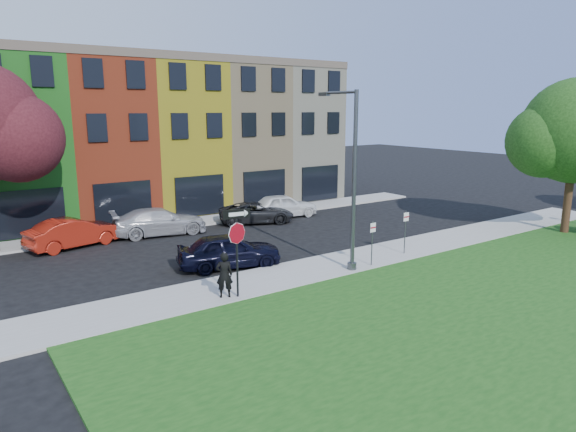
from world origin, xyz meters
TOP-DOWN VIEW (x-y plane):
  - ground at (0.00, 0.00)m, footprint 120.00×120.00m
  - sidewalk_near at (2.00, 3.00)m, footprint 40.00×3.00m
  - sidewalk_far at (-3.00, 15.00)m, footprint 40.00×2.40m
  - rowhouse_block at (-2.50, 21.18)m, footprint 30.00×10.12m
  - stop_sign at (-5.23, 1.88)m, footprint 1.04×0.21m
  - man at (-5.67, 2.13)m, footprint 0.93×0.87m
  - sedan_near at (-3.57, 5.63)m, footprint 4.20×5.58m
  - parked_car_red at (-8.52, 13.30)m, footprint 3.78×5.45m
  - parked_car_silver at (-3.88, 13.33)m, footprint 3.77×5.95m
  - parked_car_dark at (2.29, 12.85)m, footprint 5.50×6.22m
  - parked_car_white at (4.64, 13.32)m, footprint 3.43×5.18m
  - street_lamp at (0.56, 2.17)m, footprint 0.40×2.58m
  - parking_sign_a at (1.69, 1.89)m, footprint 0.32×0.08m
  - parking_sign_b at (4.37, 2.37)m, footprint 0.32×0.09m
  - tree_park_a at (15.46, 0.28)m, footprint 6.99×6.11m

SIDE VIEW (x-z plane):
  - ground at x=0.00m, z-range 0.00..0.00m
  - sidewalk_near at x=2.00m, z-range 0.00..0.12m
  - sidewalk_far at x=-3.00m, z-range 0.00..0.12m
  - parked_car_dark at x=2.29m, z-range 0.00..1.30m
  - parked_car_silver at x=-3.88m, z-range 0.00..1.53m
  - parked_car_white at x=4.64m, z-range 0.00..1.54m
  - parked_car_red at x=-8.52m, z-range 0.00..1.55m
  - sedan_near at x=-3.57m, z-range 0.00..1.58m
  - man at x=-5.67m, z-range 0.12..1.87m
  - parking_sign_a at x=1.69m, z-range 0.38..2.42m
  - parking_sign_b at x=4.37m, z-range 0.39..2.52m
  - stop_sign at x=-5.23m, z-range 0.83..4.19m
  - street_lamp at x=0.56m, z-range 0.15..7.88m
  - rowhouse_block at x=-2.50m, z-range -0.01..9.99m
  - tree_park_a at x=15.46m, z-range 1.37..10.04m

